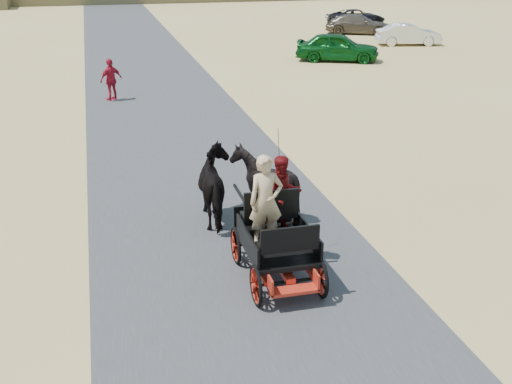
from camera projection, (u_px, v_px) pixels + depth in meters
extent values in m
plane|color=tan|center=(243.00, 272.00, 12.88)|extent=(140.00, 140.00, 0.00)
cube|color=#38383A|center=(243.00, 272.00, 12.88)|extent=(6.00, 140.00, 0.01)
imported|color=black|center=(218.00, 187.00, 14.96)|extent=(0.91, 2.01, 1.70)
imported|color=black|center=(264.00, 183.00, 15.21)|extent=(1.37, 1.54, 1.70)
imported|color=tan|center=(266.00, 201.00, 12.09)|extent=(0.66, 0.43, 1.80)
imported|color=#660C0F|center=(283.00, 194.00, 12.75)|extent=(0.77, 0.60, 1.58)
imported|color=maroon|center=(111.00, 80.00, 26.39)|extent=(1.08, 0.88, 1.73)
imported|color=#0C4C19|center=(337.00, 47.00, 35.10)|extent=(4.86, 3.46, 1.54)
imported|color=silver|center=(408.00, 35.00, 40.51)|extent=(4.19, 2.18, 1.32)
imported|color=brown|center=(358.00, 24.00, 45.38)|extent=(4.98, 3.75, 1.34)
imported|color=black|center=(358.00, 17.00, 50.28)|extent=(4.44, 2.36, 1.19)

